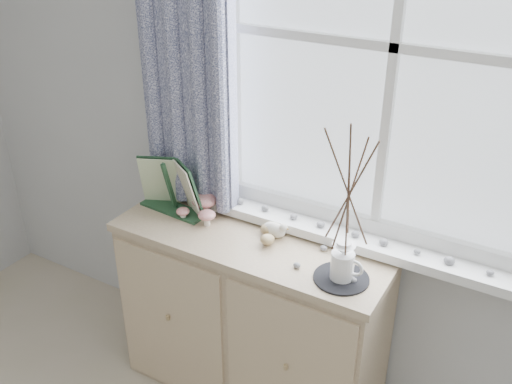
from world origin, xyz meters
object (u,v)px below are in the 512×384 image
botanical_book (167,187)px  toadstool_cluster (202,205)px  sideboard (251,317)px  twig_pitcher (349,189)px

botanical_book → toadstool_cluster: (0.15, 0.05, -0.07)m
sideboard → twig_pitcher: twig_pitcher is taller
twig_pitcher → sideboard: bearing=174.0°
toadstool_cluster → botanical_book: bearing=-163.2°
sideboard → toadstool_cluster: toadstool_cluster is taller
sideboard → toadstool_cluster: (-0.27, 0.04, 0.49)m
sideboard → botanical_book: size_ratio=3.20×
sideboard → botanical_book: bearing=-179.0°
twig_pitcher → botanical_book: bearing=179.4°
sideboard → twig_pitcher: (0.44, -0.08, 0.81)m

